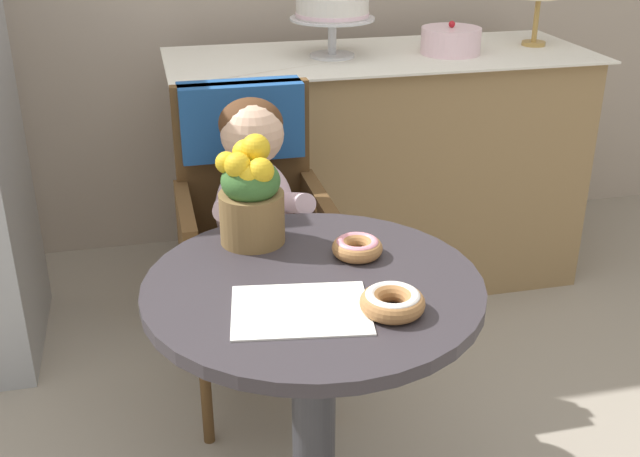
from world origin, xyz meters
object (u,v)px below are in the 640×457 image
(seated_child, at_px, (256,204))
(round_layer_cake, at_px, (451,41))
(cafe_table, at_px, (314,365))
(flower_vase, at_px, (251,193))
(donut_front, at_px, (357,247))
(wicker_chair, at_px, (249,196))
(donut_mid, at_px, (392,301))
(tiered_cake_stand, at_px, (332,4))

(seated_child, xyz_separation_m, round_layer_cake, (0.83, 0.72, 0.27))
(cafe_table, height_order, flower_vase, flower_vase)
(flower_vase, bearing_deg, donut_front, -30.72)
(cafe_table, distance_m, wicker_chair, 0.71)
(wicker_chair, relative_size, donut_front, 8.38)
(donut_front, height_order, donut_mid, donut_mid)
(donut_mid, xyz_separation_m, tiered_cake_stand, (0.24, 1.46, 0.34))
(cafe_table, height_order, seated_child, seated_child)
(donut_mid, height_order, flower_vase, flower_vase)
(seated_child, xyz_separation_m, flower_vase, (-0.06, -0.31, 0.16))
(wicker_chair, height_order, seated_child, seated_child)
(seated_child, relative_size, donut_front, 6.38)
(wicker_chair, relative_size, tiered_cake_stand, 3.18)
(flower_vase, xyz_separation_m, round_layer_cake, (0.89, 1.03, 0.11))
(wicker_chair, bearing_deg, round_layer_cake, 39.19)
(round_layer_cake, bearing_deg, wicker_chair, -146.12)
(cafe_table, distance_m, round_layer_cake, 1.55)
(flower_vase, relative_size, tiered_cake_stand, 0.84)
(wicker_chair, bearing_deg, cafe_table, -81.61)
(seated_child, height_order, donut_front, seated_child)
(flower_vase, relative_size, round_layer_cake, 1.16)
(round_layer_cake, bearing_deg, seated_child, -139.37)
(round_layer_cake, bearing_deg, cafe_table, -122.43)
(donut_front, relative_size, flower_vase, 0.45)
(wicker_chair, bearing_deg, donut_mid, -74.03)
(flower_vase, bearing_deg, tiered_cake_stand, 66.96)
(donut_front, bearing_deg, cafe_table, -142.12)
(cafe_table, relative_size, wicker_chair, 0.75)
(donut_mid, bearing_deg, tiered_cake_stand, 80.58)
(cafe_table, xyz_separation_m, wicker_chair, (-0.04, 0.69, 0.13))
(donut_front, distance_m, tiered_cake_stand, 1.27)
(donut_mid, bearing_deg, wicker_chair, 100.66)
(wicker_chair, relative_size, donut_mid, 7.43)
(donut_front, xyz_separation_m, round_layer_cake, (0.67, 1.16, 0.21))
(tiered_cake_stand, xyz_separation_m, round_layer_cake, (0.43, -0.05, -0.14))
(flower_vase, bearing_deg, wicker_chair, 83.22)
(cafe_table, bearing_deg, wicker_chair, 93.09)
(wicker_chair, distance_m, seated_child, 0.16)
(donut_front, height_order, round_layer_cake, round_layer_cake)
(tiered_cake_stand, bearing_deg, donut_mid, -99.42)
(tiered_cake_stand, height_order, round_layer_cake, tiered_cake_stand)
(donut_mid, relative_size, tiered_cake_stand, 0.43)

